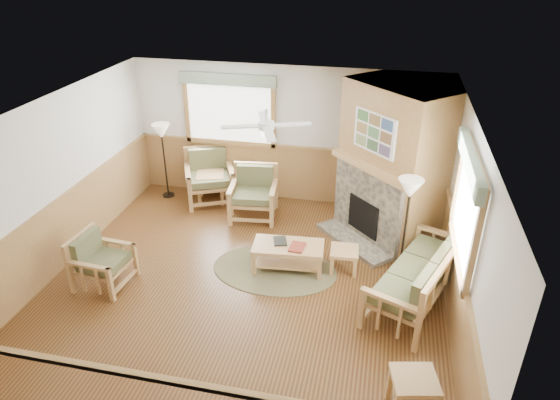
% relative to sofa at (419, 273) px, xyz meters
% --- Properties ---
extents(floor, '(6.00, 6.00, 0.01)m').
position_rel_sofa_xyz_m(floor, '(-2.55, -0.18, -0.48)').
color(floor, '#563418').
rests_on(floor, ground).
extents(ceiling, '(6.00, 6.00, 0.01)m').
position_rel_sofa_xyz_m(ceiling, '(-2.55, -0.18, 2.22)').
color(ceiling, white).
rests_on(ceiling, floor).
extents(wall_back, '(6.00, 0.02, 2.70)m').
position_rel_sofa_xyz_m(wall_back, '(-2.55, 2.82, 0.87)').
color(wall_back, silver).
rests_on(wall_back, floor).
extents(wall_front, '(6.00, 0.02, 2.70)m').
position_rel_sofa_xyz_m(wall_front, '(-2.55, -3.18, 0.87)').
color(wall_front, silver).
rests_on(wall_front, floor).
extents(wall_left, '(0.02, 6.00, 2.70)m').
position_rel_sofa_xyz_m(wall_left, '(-5.55, -0.18, 0.87)').
color(wall_left, silver).
rests_on(wall_left, floor).
extents(wall_right, '(0.02, 6.00, 2.70)m').
position_rel_sofa_xyz_m(wall_right, '(0.45, -0.18, 0.87)').
color(wall_right, silver).
rests_on(wall_right, floor).
extents(wainscot, '(6.00, 6.00, 1.10)m').
position_rel_sofa_xyz_m(wainscot, '(-2.55, -0.18, 0.07)').
color(wainscot, olive).
rests_on(wainscot, floor).
extents(fireplace, '(3.11, 3.11, 2.70)m').
position_rel_sofa_xyz_m(fireplace, '(-0.50, 1.87, 0.87)').
color(fireplace, olive).
rests_on(fireplace, floor).
extents(window_back, '(1.90, 0.16, 1.50)m').
position_rel_sofa_xyz_m(window_back, '(-3.65, 2.78, 2.05)').
color(window_back, white).
rests_on(window_back, wall_back).
extents(window_right, '(0.16, 1.90, 1.50)m').
position_rel_sofa_xyz_m(window_right, '(0.41, -0.38, 2.05)').
color(window_right, white).
rests_on(window_right, wall_right).
extents(ceiling_fan, '(1.59, 1.59, 0.36)m').
position_rel_sofa_xyz_m(ceiling_fan, '(-2.25, 0.12, 2.18)').
color(ceiling_fan, white).
rests_on(ceiling_fan, ceiling).
extents(sofa, '(2.23, 1.57, 0.95)m').
position_rel_sofa_xyz_m(sofa, '(0.00, 0.00, 0.00)').
color(sofa, tan).
rests_on(sofa, floor).
extents(armchair_back_left, '(1.21, 1.21, 1.03)m').
position_rel_sofa_xyz_m(armchair_back_left, '(-4.00, 2.37, 0.04)').
color(armchair_back_left, tan).
rests_on(armchair_back_left, floor).
extents(armchair_back_right, '(0.94, 0.94, 0.95)m').
position_rel_sofa_xyz_m(armchair_back_right, '(-2.97, 1.91, 0.00)').
color(armchair_back_right, tan).
rests_on(armchair_back_right, floor).
extents(armchair_left, '(0.79, 0.79, 0.83)m').
position_rel_sofa_xyz_m(armchair_left, '(-4.64, -0.63, -0.06)').
color(armchair_left, tan).
rests_on(armchair_left, floor).
extents(coffee_table, '(1.16, 0.65, 0.45)m').
position_rel_sofa_xyz_m(coffee_table, '(-1.98, 0.37, -0.25)').
color(coffee_table, tan).
rests_on(coffee_table, floor).
extents(end_table_chairs, '(0.66, 0.64, 0.60)m').
position_rel_sofa_xyz_m(end_table_chairs, '(-3.98, 2.36, -0.18)').
color(end_table_chairs, tan).
rests_on(end_table_chairs, floor).
extents(end_table_sofa, '(0.57, 0.56, 0.54)m').
position_rel_sofa_xyz_m(end_table_sofa, '(-0.10, -2.06, -0.20)').
color(end_table_sofa, tan).
rests_on(end_table_sofa, floor).
extents(footstool, '(0.47, 0.47, 0.38)m').
position_rel_sofa_xyz_m(footstool, '(-1.11, 0.53, -0.28)').
color(footstool, tan).
rests_on(footstool, floor).
extents(braided_rug, '(2.60, 2.60, 0.01)m').
position_rel_sofa_xyz_m(braided_rug, '(-2.19, 0.28, -0.47)').
color(braided_rug, brown).
rests_on(braided_rug, floor).
extents(floor_lamp_left, '(0.46, 0.46, 1.56)m').
position_rel_sofa_xyz_m(floor_lamp_left, '(-4.93, 2.37, 0.30)').
color(floor_lamp_left, black).
rests_on(floor_lamp_left, floor).
extents(floor_lamp_right, '(0.39, 0.39, 1.63)m').
position_rel_sofa_xyz_m(floor_lamp_right, '(-0.23, 0.67, 0.34)').
color(floor_lamp_right, black).
rests_on(floor_lamp_right, floor).
extents(book_red, '(0.24, 0.31, 0.03)m').
position_rel_sofa_xyz_m(book_red, '(-1.83, 0.32, -0.00)').
color(book_red, maroon).
rests_on(book_red, coffee_table).
extents(book_dark, '(0.27, 0.32, 0.03)m').
position_rel_sofa_xyz_m(book_dark, '(-2.13, 0.44, -0.01)').
color(book_dark, black).
rests_on(book_dark, coffee_table).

